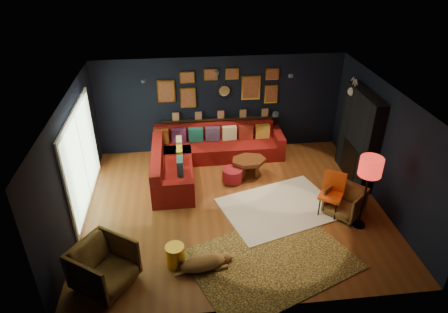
{
  "coord_description": "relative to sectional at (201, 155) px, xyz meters",
  "views": [
    {
      "loc": [
        -1.03,
        -7.08,
        5.4
      ],
      "look_at": [
        -0.18,
        0.3,
        1.12
      ],
      "focal_mm": 32.0,
      "sensor_mm": 36.0,
      "label": 1
    }
  ],
  "objects": [
    {
      "name": "sunburst_mirror",
      "position": [
        0.71,
        0.91,
        1.38
      ],
      "size": [
        0.47,
        0.16,
        0.47
      ],
      "color": "silver",
      "rests_on": "room_walls"
    },
    {
      "name": "gallery_wall",
      "position": [
        0.6,
        0.91,
        1.48
      ],
      "size": [
        3.15,
        0.04,
        1.02
      ],
      "color": "gold",
      "rests_on": "room_walls"
    },
    {
      "name": "ledge",
      "position": [
        0.61,
        0.87,
        0.6
      ],
      "size": [
        3.2,
        0.12,
        0.04
      ],
      "primitive_type": "cube",
      "color": "black",
      "rests_on": "room_walls"
    },
    {
      "name": "floor_lamp",
      "position": [
        3.11,
        -2.75,
        1.04
      ],
      "size": [
        0.45,
        0.45,
        1.62
      ],
      "color": "black",
      "rests_on": "ground"
    },
    {
      "name": "shag_rug",
      "position": [
        1.61,
        -1.99,
        -0.31
      ],
      "size": [
        2.83,
        2.4,
        0.03
      ],
      "primitive_type": "cube",
      "rotation": [
        0.0,
        0.0,
        0.3
      ],
      "color": "white",
      "rests_on": "ground"
    },
    {
      "name": "coffee_table",
      "position": [
        1.15,
        -0.59,
        0.06
      ],
      "size": [
        0.94,
        0.75,
        0.44
      ],
      "rotation": [
        0.0,
        0.0,
        0.1
      ],
      "color": "#602E14",
      "rests_on": "shag_rug"
    },
    {
      "name": "orange_chair",
      "position": [
        2.66,
        -2.24,
        0.25
      ],
      "size": [
        0.64,
        0.64,
        0.97
      ],
      "rotation": [
        0.0,
        0.0,
        -0.59
      ],
      "color": "black",
      "rests_on": "ground"
    },
    {
      "name": "gold_stool",
      "position": [
        -0.69,
        -3.44,
        -0.11
      ],
      "size": [
        0.35,
        0.35,
        0.43
      ],
      "primitive_type": "cylinder",
      "color": "gold",
      "rests_on": "ground"
    },
    {
      "name": "deer_head",
      "position": [
        3.75,
        -0.41,
        1.73
      ],
      "size": [
        0.5,
        0.28,
        0.45
      ],
      "color": "white",
      "rests_on": "fireplace"
    },
    {
      "name": "fireplace",
      "position": [
        3.71,
        -0.91,
        0.7
      ],
      "size": [
        0.31,
        1.6,
        2.2
      ],
      "color": "black",
      "rests_on": "ground"
    },
    {
      "name": "armchair_right",
      "position": [
        2.93,
        -2.34,
        0.04
      ],
      "size": [
        0.96,
        0.96,
        0.72
      ],
      "primitive_type": "imported",
      "rotation": [
        0.0,
        0.0,
        -0.85
      ],
      "color": "#C18A3F",
      "rests_on": "ground"
    },
    {
      "name": "pouf",
      "position": [
        0.71,
        -0.82,
        -0.13
      ],
      "size": [
        0.49,
        0.49,
        0.32
      ],
      "primitive_type": "cylinder",
      "color": "maroon",
      "rests_on": "shag_rug"
    },
    {
      "name": "dog",
      "position": [
        -0.19,
        -3.61,
        -0.13
      ],
      "size": [
        1.22,
        0.77,
        0.36
      ],
      "primitive_type": null,
      "rotation": [
        0.0,
        0.0,
        0.2
      ],
      "color": "#A17046",
      "rests_on": "leopard_rug"
    },
    {
      "name": "ceiling_spots",
      "position": [
        0.61,
        -1.01,
        2.24
      ],
      "size": [
        3.3,
        2.5,
        0.06
      ],
      "color": "black",
      "rests_on": "room_walls"
    },
    {
      "name": "sectional",
      "position": [
        0.0,
        0.0,
        0.0
      ],
      "size": [
        3.41,
        2.69,
        0.86
      ],
      "color": "maroon",
      "rests_on": "ground"
    },
    {
      "name": "floor",
      "position": [
        0.61,
        -1.81,
        -0.32
      ],
      "size": [
        6.5,
        6.5,
        0.0
      ],
      "primitive_type": "plane",
      "color": "brown",
      "rests_on": "ground"
    },
    {
      "name": "armchair_left",
      "position": [
        -1.88,
        -3.76,
        0.14
      ],
      "size": [
        1.2,
        1.21,
        0.92
      ],
      "primitive_type": "imported",
      "rotation": [
        0.0,
        0.0,
        0.97
      ],
      "color": "#C18A3F",
      "rests_on": "ground"
    },
    {
      "name": "room_walls",
      "position": [
        0.61,
        -1.81,
        1.27
      ],
      "size": [
        6.5,
        6.5,
        6.5
      ],
      "color": "black",
      "rests_on": "ground"
    },
    {
      "name": "sliding_door",
      "position": [
        -2.6,
        -1.21,
        0.78
      ],
      "size": [
        0.06,
        2.8,
        2.2
      ],
      "color": "white",
      "rests_on": "ground"
    },
    {
      "name": "leopard_rug",
      "position": [
        1.09,
        -3.53,
        -0.31
      ],
      "size": [
        3.47,
        3.03,
        0.02
      ],
      "primitive_type": "cube",
      "rotation": [
        0.0,
        0.0,
        0.39
      ],
      "color": "#D7AD52",
      "rests_on": "ground"
    }
  ]
}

